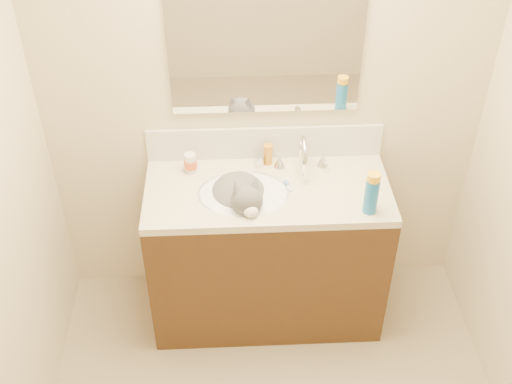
{
  "coord_description": "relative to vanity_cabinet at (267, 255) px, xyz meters",
  "views": [
    {
      "loc": [
        -0.18,
        -1.47,
        2.79
      ],
      "look_at": [
        -0.06,
        0.92,
        0.88
      ],
      "focal_mm": 45.0,
      "sensor_mm": 36.0,
      "label": 1
    }
  ],
  "objects": [
    {
      "name": "cat",
      "position": [
        -0.14,
        -0.03,
        0.42
      ],
      "size": [
        0.39,
        0.43,
        0.32
      ],
      "rotation": [
        0.0,
        0.0,
        0.26
      ],
      "color": "#525052",
      "rests_on": "basin"
    },
    {
      "name": "counter_slab",
      "position": [
        0.0,
        0.0,
        0.43
      ],
      "size": [
        1.2,
        0.55,
        0.04
      ],
      "primitive_type": "cube",
      "color": "beige",
      "rests_on": "vanity_cabinet"
    },
    {
      "name": "mirror",
      "position": [
        0.0,
        0.26,
        1.13
      ],
      "size": [
        0.9,
        0.02,
        0.8
      ],
      "primitive_type": "cube",
      "color": "white",
      "rests_on": "room_shell"
    },
    {
      "name": "silver_jar",
      "position": [
        -0.03,
        0.19,
        0.48
      ],
      "size": [
        0.06,
        0.06,
        0.06
      ],
      "primitive_type": "cylinder",
      "rotation": [
        0.0,
        0.0,
        0.19
      ],
      "color": "#B7B7BC",
      "rests_on": "counter_slab"
    },
    {
      "name": "toothbrush",
      "position": [
        0.09,
        0.03,
        0.45
      ],
      "size": [
        0.05,
        0.12,
        0.01
      ],
      "primitive_type": "cube",
      "rotation": [
        0.0,
        0.0,
        0.33
      ],
      "color": "silver",
      "rests_on": "counter_slab"
    },
    {
      "name": "pill_label",
      "position": [
        -0.38,
        0.16,
        0.5
      ],
      "size": [
        0.09,
        0.09,
        0.04
      ],
      "primitive_type": "cylinder",
      "rotation": [
        0.0,
        0.0,
        -0.43
      ],
      "color": "#E05425",
      "rests_on": "pill_bottle"
    },
    {
      "name": "faucet",
      "position": [
        0.18,
        0.14,
        0.54
      ],
      "size": [
        0.28,
        0.2,
        0.21
      ],
      "color": "silver",
      "rests_on": "counter_slab"
    },
    {
      "name": "spray_cap",
      "position": [
        0.46,
        -0.19,
        0.65
      ],
      "size": [
        0.08,
        0.08,
        0.04
      ],
      "primitive_type": "cylinder",
      "rotation": [
        0.0,
        0.0,
        -0.31
      ],
      "color": "yellow",
      "rests_on": "spray_can"
    },
    {
      "name": "toothbrush_head",
      "position": [
        0.09,
        0.03,
        0.46
      ],
      "size": [
        0.03,
        0.04,
        0.02
      ],
      "primitive_type": "cube",
      "rotation": [
        0.0,
        0.0,
        0.33
      ],
      "color": "#5D7DC6",
      "rests_on": "counter_slab"
    },
    {
      "name": "amber_bottle",
      "position": [
        0.01,
        0.21,
        0.51
      ],
      "size": [
        0.05,
        0.05,
        0.11
      ],
      "primitive_type": "cylinder",
      "rotation": [
        0.0,
        0.0,
        -0.24
      ],
      "color": "orange",
      "rests_on": "counter_slab"
    },
    {
      "name": "pill_bottle",
      "position": [
        -0.38,
        0.16,
        0.5
      ],
      "size": [
        0.08,
        0.08,
        0.1
      ],
      "primitive_type": "cylinder",
      "rotation": [
        0.0,
        0.0,
        -0.43
      ],
      "color": "silver",
      "rests_on": "counter_slab"
    },
    {
      "name": "spray_can",
      "position": [
        0.46,
        -0.19,
        0.54
      ],
      "size": [
        0.08,
        0.08,
        0.18
      ],
      "primitive_type": "cylinder",
      "rotation": [
        0.0,
        0.0,
        -0.31
      ],
      "color": "#1A6DB7",
      "rests_on": "counter_slab"
    },
    {
      "name": "vanity_cabinet",
      "position": [
        0.0,
        0.0,
        0.0
      ],
      "size": [
        1.2,
        0.55,
        0.82
      ],
      "primitive_type": "cube",
      "color": "#3E2611",
      "rests_on": "ground"
    },
    {
      "name": "backsplash",
      "position": [
        0.0,
        0.26,
        0.54
      ],
      "size": [
        1.2,
        0.02,
        0.18
      ],
      "primitive_type": "cube",
      "color": "silver",
      "rests_on": "counter_slab"
    },
    {
      "name": "room_shell",
      "position": [
        0.0,
        -0.97,
        1.08
      ],
      "size": [
        2.24,
        2.54,
        2.52
      ],
      "color": "beige",
      "rests_on": "ground"
    },
    {
      "name": "basin",
      "position": [
        -0.12,
        -0.03,
        0.38
      ],
      "size": [
        0.45,
        0.36,
        0.14
      ],
      "primitive_type": "ellipsoid",
      "color": "white",
      "rests_on": "vanity_cabinet"
    }
  ]
}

